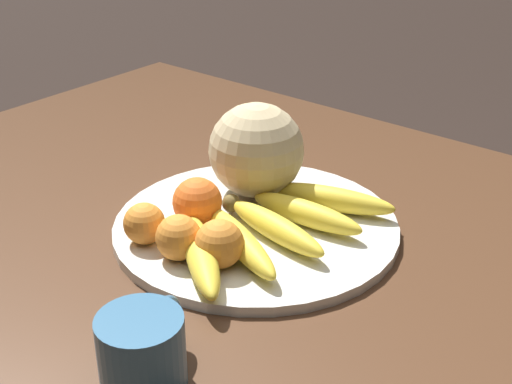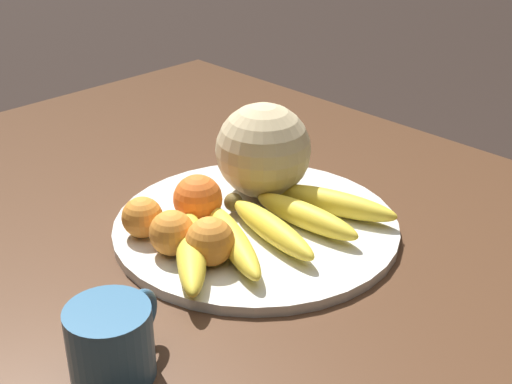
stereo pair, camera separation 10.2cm
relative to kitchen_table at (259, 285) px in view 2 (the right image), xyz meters
The scene contains 10 objects.
kitchen_table is the anchor object (origin of this frame).
fruit_bowl 0.10m from the kitchen_table, 154.75° to the left, with size 0.42×0.42×0.02m.
melon 0.21m from the kitchen_table, 132.18° to the left, with size 0.15×0.15×0.15m.
banana_bunch 0.13m from the kitchen_table, 31.03° to the right, with size 0.23×0.36×0.04m.
orange_front_left 0.18m from the kitchen_table, 78.84° to the right, with size 0.07×0.07×0.07m.
orange_front_right 0.21m from the kitchen_table, 126.27° to the right, with size 0.06×0.06×0.06m.
orange_mid_center 0.17m from the kitchen_table, 146.36° to the right, with size 0.07×0.07×0.07m.
orange_back_left 0.19m from the kitchen_table, 103.74° to the right, with size 0.06×0.06×0.06m.
produce_tag 0.14m from the kitchen_table, 119.00° to the right, with size 0.10×0.09×0.00m.
ceramic_mug 0.36m from the kitchen_table, 72.84° to the right, with size 0.09×0.12×0.09m.
Camera 2 is at (0.64, -0.63, 1.26)m, focal length 50.00 mm.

